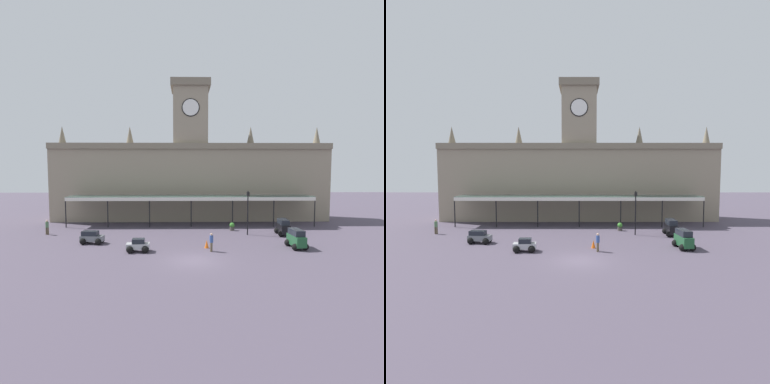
# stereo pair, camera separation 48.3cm
# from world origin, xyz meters

# --- Properties ---
(ground_plane) EXTENTS (140.00, 140.00, 0.00)m
(ground_plane) POSITION_xyz_m (0.00, 0.00, 0.00)
(ground_plane) COLOR #4C4352
(station_building) EXTENTS (38.96, 5.81, 19.70)m
(station_building) POSITION_xyz_m (-0.00, 20.56, 6.32)
(station_building) COLOR gray
(station_building) RESTS_ON ground
(entrance_canopy) EXTENTS (31.74, 3.26, 3.88)m
(entrance_canopy) POSITION_xyz_m (-0.00, 15.44, 3.72)
(entrance_canopy) COLOR #38564C
(entrance_canopy) RESTS_ON ground
(car_black_van) EXTENTS (1.65, 2.43, 1.77)m
(car_black_van) POSITION_xyz_m (10.24, 9.37, 0.81)
(car_black_van) COLOR black
(car_black_van) RESTS_ON ground
(car_grey_estate) EXTENTS (2.32, 1.68, 1.27)m
(car_grey_estate) POSITION_xyz_m (-9.99, 5.78, 0.56)
(car_grey_estate) COLOR slate
(car_grey_estate) RESTS_ON ground
(car_silver_sedan) EXTENTS (2.09, 1.58, 1.19)m
(car_silver_sedan) POSITION_xyz_m (-4.94, 2.73, 0.50)
(car_silver_sedan) COLOR #B2B5BA
(car_silver_sedan) RESTS_ON ground
(car_green_van) EXTENTS (1.72, 2.47, 1.77)m
(car_green_van) POSITION_xyz_m (9.69, 3.75, 0.81)
(car_green_van) COLOR #1E512D
(car_green_van) RESTS_ON ground
(pedestrian_beside_cars) EXTENTS (0.34, 0.38, 1.67)m
(pedestrian_beside_cars) POSITION_xyz_m (1.63, 2.71, 0.91)
(pedestrian_beside_cars) COLOR brown
(pedestrian_beside_cars) RESTS_ON ground
(pedestrian_crossing_forecourt) EXTENTS (0.38, 0.34, 1.67)m
(pedestrian_crossing_forecourt) POSITION_xyz_m (-16.29, 10.03, 0.91)
(pedestrian_crossing_forecourt) COLOR brown
(pedestrian_crossing_forecourt) RESTS_ON ground
(victorian_lamppost) EXTENTS (0.30, 0.30, 4.95)m
(victorian_lamppost) POSITION_xyz_m (6.26, 9.54, 3.08)
(victorian_lamppost) COLOR black
(victorian_lamppost) RESTS_ON ground
(traffic_cone) EXTENTS (0.40, 0.40, 0.75)m
(traffic_cone) POSITION_xyz_m (1.29, 3.91, 0.37)
(traffic_cone) COLOR orange
(traffic_cone) RESTS_ON ground
(planter_near_kerb) EXTENTS (0.60, 0.60, 0.96)m
(planter_near_kerb) POSITION_xyz_m (4.88, 11.92, 0.49)
(planter_near_kerb) COLOR #47423D
(planter_near_kerb) RESTS_ON ground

